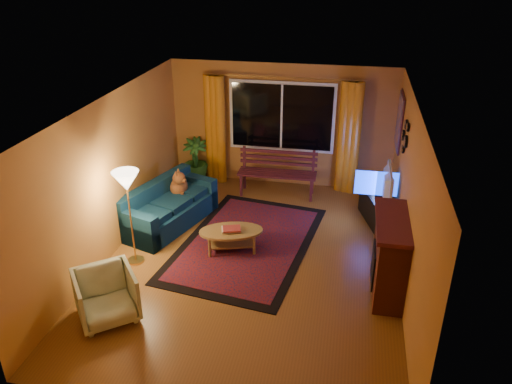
% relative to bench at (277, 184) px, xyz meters
% --- Properties ---
extents(floor, '(4.50, 6.00, 0.02)m').
position_rel_bench_xyz_m(floor, '(-0.02, -2.39, -0.24)').
color(floor, brown).
rests_on(floor, ground).
extents(ceiling, '(4.50, 6.00, 0.02)m').
position_rel_bench_xyz_m(ceiling, '(-0.02, -2.39, 2.28)').
color(ceiling, white).
rests_on(ceiling, ground).
extents(wall_back, '(4.50, 0.02, 2.50)m').
position_rel_bench_xyz_m(wall_back, '(-0.02, 0.62, 1.02)').
color(wall_back, '#C58039').
rests_on(wall_back, ground).
extents(wall_left, '(0.02, 6.00, 2.50)m').
position_rel_bench_xyz_m(wall_left, '(-2.28, -2.39, 1.02)').
color(wall_left, '#C58039').
rests_on(wall_left, ground).
extents(wall_right, '(0.02, 6.00, 2.50)m').
position_rel_bench_xyz_m(wall_right, '(2.24, -2.39, 1.02)').
color(wall_right, '#C58039').
rests_on(wall_right, ground).
extents(window, '(2.00, 0.02, 1.30)m').
position_rel_bench_xyz_m(window, '(-0.02, 0.55, 1.22)').
color(window, black).
rests_on(window, wall_back).
extents(curtain_rod, '(3.20, 0.03, 0.03)m').
position_rel_bench_xyz_m(curtain_rod, '(-0.02, 0.51, 2.02)').
color(curtain_rod, '#BF8C3F').
rests_on(curtain_rod, wall_back).
extents(curtain_left, '(0.36, 0.36, 2.24)m').
position_rel_bench_xyz_m(curtain_left, '(-1.37, 0.49, 0.89)').
color(curtain_left, orange).
rests_on(curtain_left, ground).
extents(curtain_right, '(0.36, 0.36, 2.24)m').
position_rel_bench_xyz_m(curtain_right, '(1.33, 0.49, 0.89)').
color(curtain_right, orange).
rests_on(curtain_right, ground).
extents(bench, '(1.55, 0.48, 0.46)m').
position_rel_bench_xyz_m(bench, '(0.00, 0.00, 0.00)').
color(bench, '#44161D').
rests_on(bench, ground).
extents(potted_plant, '(0.64, 0.64, 0.93)m').
position_rel_bench_xyz_m(potted_plant, '(-1.80, 0.36, 0.23)').
color(potted_plant, '#235B1E').
rests_on(potted_plant, ground).
extents(sofa, '(1.37, 2.05, 0.76)m').
position_rel_bench_xyz_m(sofa, '(-1.69, -1.55, 0.15)').
color(sofa, '#0B2840').
rests_on(sofa, ground).
extents(dog, '(0.34, 0.43, 0.43)m').
position_rel_bench_xyz_m(dog, '(-1.64, -1.13, 0.36)').
color(dog, brown).
rests_on(dog, sofa).
extents(armchair, '(1.01, 1.00, 0.76)m').
position_rel_bench_xyz_m(armchair, '(-1.62, -4.11, 0.15)').
color(armchair, beige).
rests_on(armchair, ground).
extents(floor_lamp, '(0.34, 0.34, 1.55)m').
position_rel_bench_xyz_m(floor_lamp, '(-1.82, -2.79, 0.54)').
color(floor_lamp, '#BF8C3F').
rests_on(floor_lamp, ground).
extents(rug, '(2.46, 3.44, 0.02)m').
position_rel_bench_xyz_m(rug, '(-0.20, -1.94, -0.22)').
color(rug, maroon).
rests_on(rug, ground).
extents(coffee_table, '(1.28, 1.28, 0.37)m').
position_rel_bench_xyz_m(coffee_table, '(-0.41, -2.18, -0.04)').
color(coffee_table, olive).
rests_on(coffee_table, ground).
extents(tv_console, '(0.74, 1.28, 0.51)m').
position_rel_bench_xyz_m(tv_console, '(1.98, -0.82, 0.02)').
color(tv_console, black).
rests_on(tv_console, ground).
extents(television, '(0.14, 0.97, 0.56)m').
position_rel_bench_xyz_m(television, '(1.98, -0.82, 0.55)').
color(television, black).
rests_on(television, tv_console).
extents(fireplace, '(0.40, 1.20, 1.10)m').
position_rel_bench_xyz_m(fireplace, '(2.03, -2.79, 0.32)').
color(fireplace, maroon).
rests_on(fireplace, ground).
extents(mirror_cluster, '(0.06, 0.60, 0.56)m').
position_rel_bench_xyz_m(mirror_cluster, '(2.19, -1.09, 1.57)').
color(mirror_cluster, black).
rests_on(mirror_cluster, wall_right).
extents(painting, '(0.04, 0.76, 0.96)m').
position_rel_bench_xyz_m(painting, '(2.20, 0.06, 1.42)').
color(painting, '#CB6C22').
rests_on(painting, wall_right).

